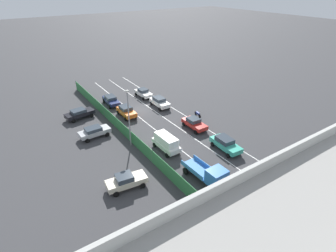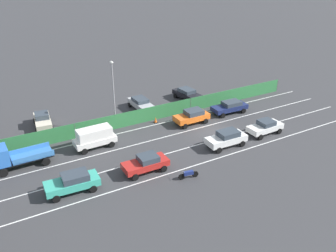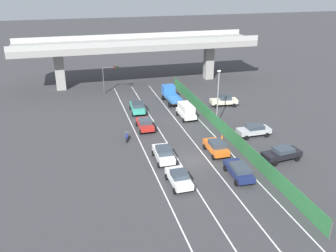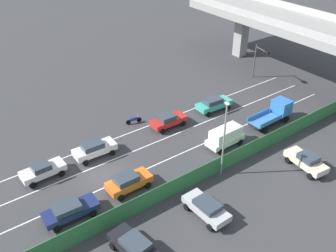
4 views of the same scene
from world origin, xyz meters
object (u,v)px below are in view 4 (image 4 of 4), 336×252
at_px(car_van_white, 225,136).
at_px(traffic_light, 260,57).
at_px(car_hatchback_white, 42,170).
at_px(car_sedan_red, 168,120).
at_px(parked_sedan_dark, 135,246).
at_px(car_taxi_teal, 214,103).
at_px(motorcycle, 134,120).
at_px(street_lamp, 225,133).
at_px(car_sedan_navy, 70,210).
at_px(flatbed_truck_blue, 276,112).
at_px(traffic_cone, 176,184).
at_px(car_sedan_white, 94,149).
at_px(car_taxi_orange, 128,181).
at_px(parked_sedan_cream, 306,161).
at_px(parked_wagon_silver, 206,208).

height_order(car_van_white, traffic_light, traffic_light).
height_order(car_hatchback_white, car_sedan_red, car_sedan_red).
height_order(car_van_white, parked_sedan_dark, car_van_white).
bearing_deg(parked_sedan_dark, car_taxi_teal, 123.42).
distance_m(motorcycle, parked_sedan_dark, 19.28).
bearing_deg(street_lamp, car_van_white, 132.25).
height_order(car_sedan_navy, traffic_light, traffic_light).
relative_size(car_sedan_navy, flatbed_truck_blue, 0.82).
bearing_deg(traffic_cone, car_sedan_navy, -102.60).
distance_m(flatbed_truck_blue, parked_sedan_dark, 24.95).
bearing_deg(car_sedan_white, car_taxi_orange, 1.07).
xyz_separation_m(car_sedan_red, motorcycle, (-3.02, -2.81, -0.43)).
bearing_deg(car_hatchback_white, car_taxi_teal, 90.18).
relative_size(car_taxi_orange, car_sedan_red, 0.97).
bearing_deg(flatbed_truck_blue, parked_sedan_cream, -30.86).
bearing_deg(parked_wagon_silver, car_van_white, 128.03).
height_order(car_sedan_navy, motorcycle, car_sedan_navy).
bearing_deg(parked_sedan_cream, parked_sedan_dark, -93.18).
bearing_deg(traffic_cone, car_taxi_teal, 124.80).
relative_size(car_taxi_teal, traffic_cone, 6.80).
distance_m(car_taxi_orange, street_lamp, 9.88).
height_order(parked_sedan_dark, parked_wagon_silver, parked_sedan_dark).
relative_size(car_van_white, car_sedan_white, 0.98).
bearing_deg(parked_sedan_dark, parked_wagon_silver, 89.12).
bearing_deg(car_sedan_navy, street_lamp, 77.11).
bearing_deg(traffic_cone, traffic_light, 116.20).
bearing_deg(car_taxi_orange, car_van_white, 89.48).
xyz_separation_m(car_taxi_teal, parked_wagon_silver, (13.22, -12.78, -0.06)).
bearing_deg(traffic_light, car_sedan_navy, -74.02).
bearing_deg(flatbed_truck_blue, traffic_cone, -81.85).
bearing_deg(traffic_cone, parked_sedan_cream, 65.90).
xyz_separation_m(car_sedan_white, parked_wagon_silver, (13.31, 3.70, -0.06)).
distance_m(car_sedan_navy, motorcycle, 15.95).
height_order(car_sedan_navy, car_taxi_orange, car_taxi_orange).
xyz_separation_m(flatbed_truck_blue, motorcycle, (-9.64, -13.85, -0.84)).
xyz_separation_m(car_taxi_teal, parked_sedan_dark, (13.11, -19.87, -0.06)).
distance_m(flatbed_truck_blue, parked_sedan_cream, 9.11).
bearing_deg(car_taxi_teal, parked_sedan_cream, -2.12).
bearing_deg(car_sedan_white, traffic_light, 95.84).
xyz_separation_m(car_sedan_white, traffic_cone, (8.87, 3.85, -0.63)).
height_order(car_taxi_teal, street_lamp, street_lamp).
bearing_deg(car_sedan_red, traffic_cone, -32.44).
relative_size(car_sedan_white, traffic_cone, 6.45).
distance_m(car_sedan_navy, car_hatchback_white, 6.57).
distance_m(car_taxi_orange, car_sedan_white, 6.53).
bearing_deg(traffic_cone, car_sedan_red, 147.56).
xyz_separation_m(parked_wagon_silver, street_lamp, (-3.32, 4.84, 3.90)).
bearing_deg(car_sedan_white, car_taxi_teal, 89.68).
bearing_deg(car_van_white, car_taxi_orange, -90.52).
height_order(car_taxi_orange, parked_sedan_dark, car_taxi_orange).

